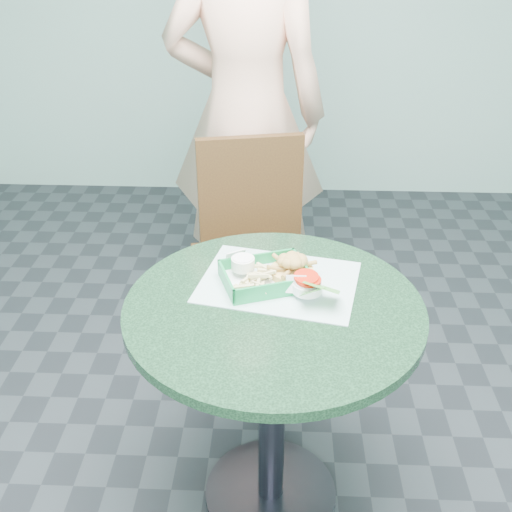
{
  "coord_description": "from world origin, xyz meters",
  "views": [
    {
      "loc": [
        0.01,
        -1.32,
        1.69
      ],
      "look_at": [
        -0.05,
        0.1,
        0.86
      ],
      "focal_mm": 42.0,
      "sensor_mm": 36.0,
      "label": 1
    }
  ],
  "objects_px": {
    "dining_chair": "(249,240)",
    "food_basket": "(265,285)",
    "sauce_ramekin": "(248,265)",
    "cafe_table": "(273,358)",
    "diner_person": "(245,57)",
    "crab_sandwich": "(293,276)"
  },
  "relations": [
    {
      "from": "cafe_table",
      "to": "sauce_ramekin",
      "type": "height_order",
      "value": "sauce_ramekin"
    },
    {
      "from": "dining_chair",
      "to": "sauce_ramekin",
      "type": "distance_m",
      "value": 0.7
    },
    {
      "from": "sauce_ramekin",
      "to": "cafe_table",
      "type": "bearing_deg",
      "value": -60.93
    },
    {
      "from": "food_basket",
      "to": "crab_sandwich",
      "type": "height_order",
      "value": "crab_sandwich"
    },
    {
      "from": "cafe_table",
      "to": "crab_sandwich",
      "type": "distance_m",
      "value": 0.24
    },
    {
      "from": "cafe_table",
      "to": "diner_person",
      "type": "xyz_separation_m",
      "value": [
        -0.14,
        1.14,
        0.59
      ]
    },
    {
      "from": "crab_sandwich",
      "to": "sauce_ramekin",
      "type": "height_order",
      "value": "crab_sandwich"
    },
    {
      "from": "diner_person",
      "to": "food_basket",
      "type": "bearing_deg",
      "value": 101.31
    },
    {
      "from": "crab_sandwich",
      "to": "sauce_ramekin",
      "type": "bearing_deg",
      "value": 160.13
    },
    {
      "from": "cafe_table",
      "to": "diner_person",
      "type": "bearing_deg",
      "value": 97.09
    },
    {
      "from": "diner_person",
      "to": "crab_sandwich",
      "type": "relative_size",
      "value": 18.91
    },
    {
      "from": "dining_chair",
      "to": "crab_sandwich",
      "type": "height_order",
      "value": "dining_chair"
    },
    {
      "from": "diner_person",
      "to": "sauce_ramekin",
      "type": "distance_m",
      "value": 1.07
    },
    {
      "from": "dining_chair",
      "to": "food_basket",
      "type": "distance_m",
      "value": 0.73
    },
    {
      "from": "cafe_table",
      "to": "sauce_ramekin",
      "type": "bearing_deg",
      "value": 119.07
    },
    {
      "from": "diner_person",
      "to": "food_basket",
      "type": "height_order",
      "value": "diner_person"
    },
    {
      "from": "dining_chair",
      "to": "food_basket",
      "type": "xyz_separation_m",
      "value": [
        0.08,
        -0.68,
        0.23
      ]
    },
    {
      "from": "food_basket",
      "to": "sauce_ramekin",
      "type": "bearing_deg",
      "value": 139.38
    },
    {
      "from": "sauce_ramekin",
      "to": "food_basket",
      "type": "bearing_deg",
      "value": -40.62
    },
    {
      "from": "cafe_table",
      "to": "food_basket",
      "type": "relative_size",
      "value": 3.49
    },
    {
      "from": "cafe_table",
      "to": "dining_chair",
      "type": "bearing_deg",
      "value": 98.0
    },
    {
      "from": "dining_chair",
      "to": "sauce_ramekin",
      "type": "relative_size",
      "value": 13.95
    }
  ]
}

